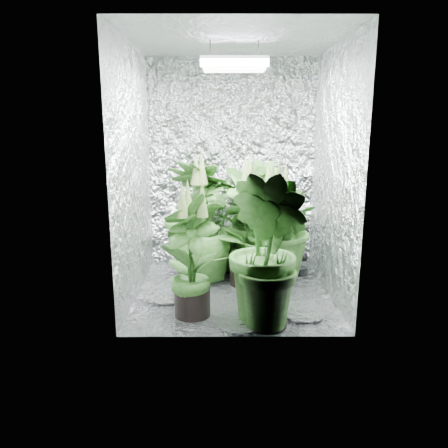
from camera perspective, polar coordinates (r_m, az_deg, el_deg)
name	(u,v)px	position (r m, az deg, el deg)	size (l,w,h in m)	color
ground	(233,291)	(3.75, 1.18, -8.81)	(1.60, 1.60, 0.00)	silver
walls	(234,174)	(3.50, 1.26, 6.56)	(1.62, 1.62, 2.00)	silver
ceiling	(234,40)	(3.53, 1.35, 22.92)	(1.60, 1.60, 0.01)	silver
grow_lamp	(234,64)	(3.50, 1.33, 20.11)	(0.50, 0.30, 0.22)	gray
plant_a	(221,225)	(4.15, -0.39, -0.14)	(0.79, 0.79, 0.94)	black
plant_b	(247,233)	(3.78, 2.96, -1.14)	(0.68, 0.68, 1.03)	black
plant_c	(252,220)	(4.03, 3.66, 0.53)	(0.68, 0.68, 1.13)	black
plant_d	(202,222)	(3.88, -2.83, 0.22)	(0.76, 0.76, 1.15)	black
plant_e	(273,226)	(3.86, 6.39, -0.23)	(1.07, 1.07, 1.07)	black
plant_f	(191,256)	(3.17, -4.27, -4.19)	(0.68, 0.68, 1.00)	black
plant_g	(268,252)	(2.98, 5.79, -3.62)	(0.82, 0.82, 1.17)	black
circulation_fan	(298,261)	(4.16, 9.69, -4.80)	(0.15, 0.27, 0.32)	black
plant_label	(277,287)	(3.04, 6.91, -8.22)	(0.05, 0.01, 0.08)	white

